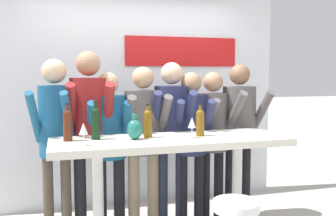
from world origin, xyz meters
name	(u,v)px	position (x,y,z in m)	size (l,w,h in m)	color
back_wall	(137,91)	(0.01, 1.49, 1.38)	(3.62, 0.12, 2.75)	silver
tasting_table	(171,157)	(0.00, 0.00, 0.88)	(2.02, 0.67, 1.04)	silver
person_far_left	(55,128)	(-0.96, 0.55, 1.09)	(0.43, 0.56, 1.73)	#473D33
person_left	(89,122)	(-0.64, 0.60, 1.13)	(0.44, 0.56, 1.81)	black
person_center_left	(109,135)	(-0.45, 0.61, 0.99)	(0.43, 0.53, 1.61)	black
person_center	(143,130)	(-0.11, 0.59, 1.03)	(0.43, 0.53, 1.66)	gray
person_center_right	(172,126)	(0.18, 0.59, 1.06)	(0.48, 0.59, 1.71)	#23283D
person_right	(191,131)	(0.38, 0.54, 1.00)	(0.43, 0.54, 1.61)	black
person_far_right	(213,129)	(0.65, 0.62, 1.01)	(0.44, 0.54, 1.61)	black
person_rightmost	(239,124)	(0.95, 0.61, 1.05)	(0.48, 0.58, 1.69)	black
wine_bottle_0	(148,122)	(-0.19, 0.09, 1.18)	(0.07, 0.07, 0.29)	brown
wine_bottle_1	(96,122)	(-0.63, 0.12, 1.19)	(0.07, 0.07, 0.33)	black
wine_bottle_2	(68,124)	(-0.85, 0.10, 1.19)	(0.07, 0.07, 0.31)	#4C1E0F
wine_bottle_3	(200,121)	(0.28, 0.04, 1.17)	(0.07, 0.07, 0.28)	brown
wine_glass_0	(83,130)	(-0.74, -0.15, 1.17)	(0.07, 0.07, 0.18)	silver
wine_glass_1	(192,123)	(0.18, -0.03, 1.17)	(0.07, 0.07, 0.18)	silver
decorative_vase	(135,129)	(-0.31, 0.02, 1.13)	(0.13, 0.13, 0.22)	#1E665B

